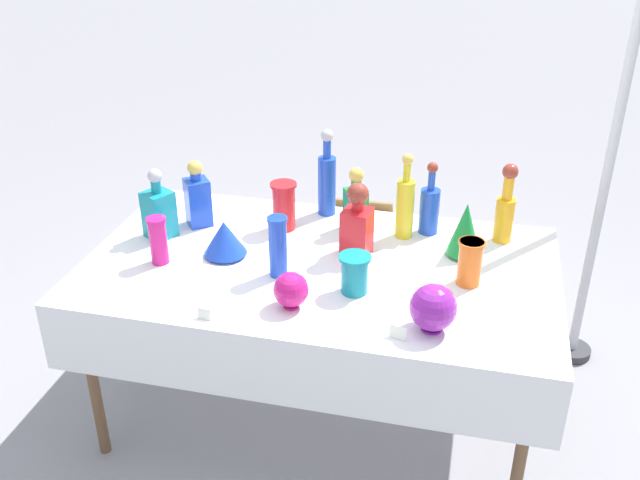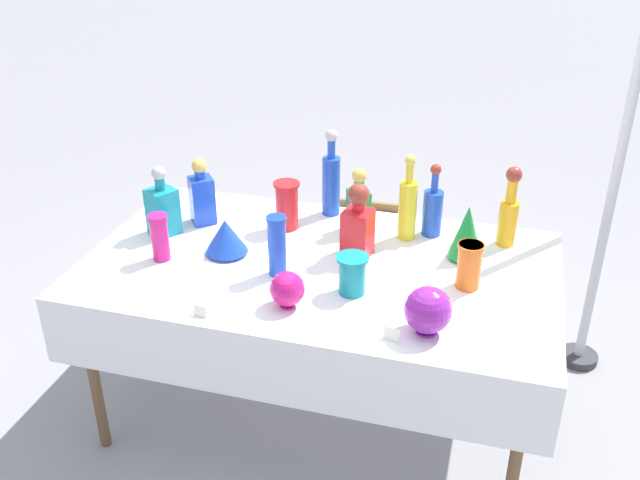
{
  "view_description": "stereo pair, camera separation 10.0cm",
  "coord_description": "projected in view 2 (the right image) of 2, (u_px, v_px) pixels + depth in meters",
  "views": [
    {
      "loc": [
        0.55,
        -2.33,
        2.13
      ],
      "look_at": [
        0.0,
        0.0,
        0.86
      ],
      "focal_mm": 40.0,
      "sensor_mm": 36.0,
      "label": 1
    },
    {
      "loc": [
        0.65,
        -2.3,
        2.13
      ],
      "look_at": [
        0.0,
        0.0,
        0.86
      ],
      "focal_mm": 40.0,
      "sensor_mm": 36.0,
      "label": 2
    }
  ],
  "objects": [
    {
      "name": "ground_plane",
      "position": [
        320.0,
        414.0,
        3.11
      ],
      "size": [
        40.0,
        40.0,
        0.0
      ],
      "primitive_type": "plane",
      "color": "gray"
    },
    {
      "name": "display_table",
      "position": [
        318.0,
        279.0,
        2.76
      ],
      "size": [
        1.81,
        1.04,
        0.76
      ],
      "color": "white",
      "rests_on": "ground"
    },
    {
      "name": "tall_bottle_0",
      "position": [
        331.0,
        180.0,
        3.07
      ],
      "size": [
        0.08,
        0.08,
        0.39
      ],
      "color": "blue",
      "rests_on": "display_table"
    },
    {
      "name": "tall_bottle_1",
      "position": [
        433.0,
        209.0,
        2.92
      ],
      "size": [
        0.08,
        0.08,
        0.31
      ],
      "color": "blue",
      "rests_on": "display_table"
    },
    {
      "name": "tall_bottle_2",
      "position": [
        509.0,
        212.0,
        2.83
      ],
      "size": [
        0.08,
        0.08,
        0.34
      ],
      "color": "orange",
      "rests_on": "display_table"
    },
    {
      "name": "tall_bottle_3",
      "position": [
        408.0,
        206.0,
        2.87
      ],
      "size": [
        0.07,
        0.07,
        0.36
      ],
      "color": "yellow",
      "rests_on": "display_table"
    },
    {
      "name": "square_decanter_0",
      "position": [
        202.0,
        195.0,
        3.01
      ],
      "size": [
        0.13,
        0.13,
        0.29
      ],
      "color": "blue",
      "rests_on": "display_table"
    },
    {
      "name": "square_decanter_1",
      "position": [
        359.0,
        205.0,
        2.95
      ],
      "size": [
        0.12,
        0.12,
        0.28
      ],
      "color": "#198C38",
      "rests_on": "display_table"
    },
    {
      "name": "square_decanter_2",
      "position": [
        358.0,
        224.0,
        2.75
      ],
      "size": [
        0.12,
        0.12,
        0.31
      ],
      "color": "red",
      "rests_on": "display_table"
    },
    {
      "name": "square_decanter_3",
      "position": [
        163.0,
        208.0,
        2.93
      ],
      "size": [
        0.14,
        0.14,
        0.3
      ],
      "color": "teal",
      "rests_on": "display_table"
    },
    {
      "name": "slender_vase_0",
      "position": [
        160.0,
        236.0,
        2.74
      ],
      "size": [
        0.08,
        0.08,
        0.19
      ],
      "color": "#C61972",
      "rests_on": "display_table"
    },
    {
      "name": "slender_vase_1",
      "position": [
        352.0,
        273.0,
        2.53
      ],
      "size": [
        0.12,
        0.12,
        0.15
      ],
      "color": "teal",
      "rests_on": "display_table"
    },
    {
      "name": "slender_vase_2",
      "position": [
        287.0,
        204.0,
        2.97
      ],
      "size": [
        0.11,
        0.11,
        0.21
      ],
      "color": "red",
      "rests_on": "display_table"
    },
    {
      "name": "slender_vase_3",
      "position": [
        469.0,
        264.0,
        2.56
      ],
      "size": [
        0.1,
        0.1,
        0.18
      ],
      "color": "orange",
      "rests_on": "display_table"
    },
    {
      "name": "slender_vase_4",
      "position": [
        277.0,
        244.0,
        2.62
      ],
      "size": [
        0.07,
        0.07,
        0.24
      ],
      "color": "blue",
      "rests_on": "display_table"
    },
    {
      "name": "fluted_vase_0",
      "position": [
        226.0,
        236.0,
        2.79
      ],
      "size": [
        0.17,
        0.17,
        0.15
      ],
      "color": "blue",
      "rests_on": "display_table"
    },
    {
      "name": "fluted_vase_1",
      "position": [
        467.0,
        232.0,
        2.73
      ],
      "size": [
        0.14,
        0.14,
        0.22
      ],
      "color": "#198C38",
      "rests_on": "display_table"
    },
    {
      "name": "round_bowl_0",
      "position": [
        287.0,
        289.0,
        2.46
      ],
      "size": [
        0.12,
        0.12,
        0.13
      ],
      "color": "#C61972",
      "rests_on": "display_table"
    },
    {
      "name": "round_bowl_1",
      "position": [
        428.0,
        310.0,
        2.31
      ],
      "size": [
        0.16,
        0.16,
        0.17
      ],
      "color": "purple",
      "rests_on": "display_table"
    },
    {
      "name": "price_tag_left",
      "position": [
        200.0,
        311.0,
        2.42
      ],
      "size": [
        0.05,
        0.02,
        0.04
      ],
      "primitive_type": "cube",
      "rotation": [
        -0.21,
        0.0,
        -0.1
      ],
      "color": "white",
      "rests_on": "display_table"
    },
    {
      "name": "price_tag_center",
      "position": [
        392.0,
        334.0,
        2.3
      ],
      "size": [
        0.06,
        0.03,
        0.04
      ],
      "primitive_type": "cube",
      "rotation": [
        -0.21,
        0.0,
        -0.29
      ],
      "color": "white",
      "rests_on": "display_table"
    },
    {
      "name": "cardboard_box_behind_left",
      "position": [
        364.0,
        244.0,
        4.17
      ],
      "size": [
        0.45,
        0.37,
        0.4
      ],
      "color": "tan",
      "rests_on": "ground"
    },
    {
      "name": "canopy_pole",
      "position": [
        614.0,
        188.0,
        3.02
      ],
      "size": [
        0.18,
        0.18,
        2.33
      ],
      "color": "silver",
      "rests_on": "ground"
    }
  ]
}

